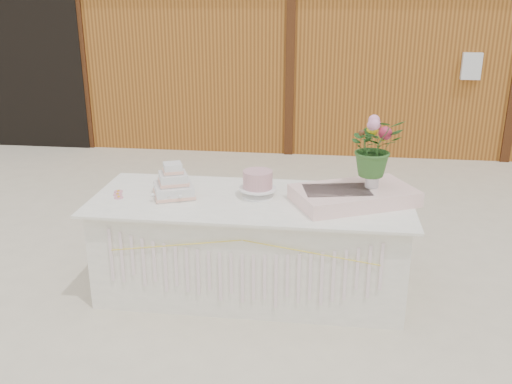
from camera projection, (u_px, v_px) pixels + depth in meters
The scene contains 9 objects.
ground at pixel (251, 289), 4.54m from camera, with size 80.00×80.00×0.00m, color beige.
barn at pixel (298, 26), 9.58m from camera, with size 12.60×4.60×3.30m.
cake_table at pixel (251, 246), 4.41m from camera, with size 2.40×1.00×0.77m.
wedding_cake at pixel (174, 185), 4.31m from camera, with size 0.38×0.38×0.26m.
pink_cake_stand at pixel (258, 182), 4.29m from camera, with size 0.28×0.28×0.21m.
satin_runner at pixel (354, 195), 4.20m from camera, with size 0.86×0.50×0.11m, color #FFD7CD.
flower_vase at pixel (372, 178), 4.19m from camera, with size 0.10×0.10×0.14m, color silver.
bouquet at pixel (375, 140), 4.10m from camera, with size 0.39×0.34×0.43m, color #2F5D25.
loose_flowers at pixel (120, 190), 4.45m from camera, with size 0.14×0.33×0.02m, color pink, non-canonical shape.
Camera 1 is at (0.55, -3.98, 2.26)m, focal length 40.00 mm.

